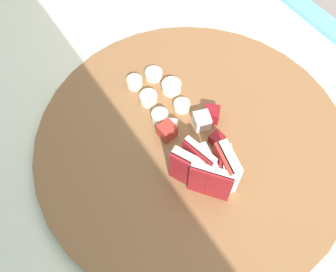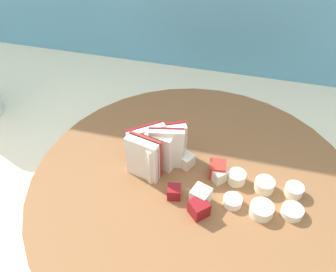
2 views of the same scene
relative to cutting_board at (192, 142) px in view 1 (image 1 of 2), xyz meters
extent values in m
cylinder|color=brown|center=(0.00, 0.00, 0.00)|extent=(0.42, 0.42, 0.02)
cube|color=maroon|center=(-0.06, 0.01, 0.04)|extent=(0.03, 0.03, 0.06)
cube|color=white|center=(-0.07, 0.00, 0.04)|extent=(0.04, 0.03, 0.06)
cube|color=#B22D23|center=(-0.07, 0.01, 0.04)|extent=(0.04, 0.02, 0.06)
cube|color=white|center=(-0.07, 0.00, 0.04)|extent=(0.05, 0.02, 0.06)
cube|color=maroon|center=(-0.05, 0.03, 0.04)|extent=(0.04, 0.01, 0.06)
cube|color=white|center=(-0.05, 0.02, 0.04)|extent=(0.04, 0.02, 0.06)
cube|color=maroon|center=(-0.04, 0.03, 0.04)|extent=(0.04, 0.01, 0.06)
cube|color=white|center=(-0.04, 0.02, 0.04)|extent=(0.05, 0.02, 0.06)
cube|color=maroon|center=(-0.05, 0.04, 0.04)|extent=(0.05, 0.03, 0.06)
cube|color=white|center=(-0.05, 0.04, 0.04)|extent=(0.05, 0.03, 0.06)
cube|color=maroon|center=(-0.07, 0.03, 0.04)|extent=(0.04, 0.03, 0.06)
cube|color=white|center=(-0.07, 0.03, 0.04)|extent=(0.05, 0.04, 0.06)
cube|color=beige|center=(0.03, 0.02, 0.02)|extent=(0.02, 0.02, 0.02)
cube|color=white|center=(0.01, -0.03, 0.02)|extent=(0.03, 0.03, 0.02)
cube|color=#EFE5CC|center=(-0.02, 0.03, 0.02)|extent=(0.02, 0.02, 0.02)
cube|color=maroon|center=(0.01, -0.04, 0.02)|extent=(0.03, 0.03, 0.02)
cube|color=#B22D23|center=(0.02, 0.03, 0.02)|extent=(0.02, 0.02, 0.02)
cube|color=maroon|center=(-0.05, 0.04, 0.02)|extent=(0.02, 0.02, 0.02)
cube|color=#B22D23|center=(-0.05, 0.03, 0.02)|extent=(0.02, 0.02, 0.02)
cube|color=maroon|center=(-0.02, -0.03, 0.02)|extent=(0.02, 0.02, 0.02)
cylinder|color=white|center=(0.05, -0.02, 0.01)|extent=(0.02, 0.02, 0.01)
cylinder|color=#F4EAC6|center=(0.08, -0.02, 0.02)|extent=(0.03, 0.03, 0.01)
cylinder|color=#F4EAC6|center=(0.12, -0.01, 0.01)|extent=(0.03, 0.03, 0.01)
cylinder|color=beige|center=(0.05, 0.02, 0.02)|extent=(0.02, 0.02, 0.02)
cylinder|color=#F4EAC6|center=(0.08, 0.02, 0.02)|extent=(0.02, 0.02, 0.01)
cylinder|color=white|center=(0.12, 0.02, 0.02)|extent=(0.02, 0.02, 0.01)
camera|label=1|loc=(-0.19, 0.17, 0.44)|focal=39.39mm
camera|label=2|loc=(0.04, -0.30, 0.37)|focal=39.19mm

